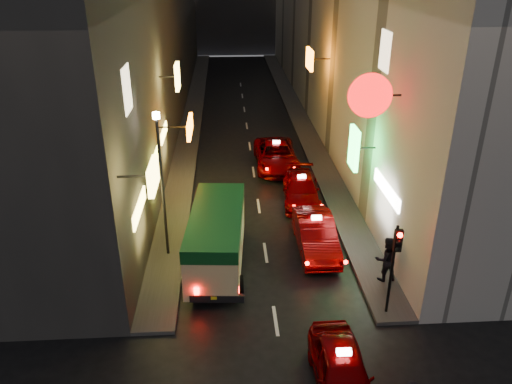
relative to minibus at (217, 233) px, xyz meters
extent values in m
cube|color=#FBD757|center=(-1.82, -3.10, 3.91)|extent=(0.18, 1.54, 0.86)
cube|color=orange|center=(-1.35, 6.89, 2.29)|extent=(0.18, 2.48, 0.78)
cube|color=#FBD757|center=(-1.98, 8.69, 4.45)|extent=(0.18, 1.22, 1.35)
cube|color=#FBD757|center=(-2.92, -0.33, 1.42)|extent=(0.10, 2.85, 0.55)
cube|color=#FFFB3F|center=(-2.92, 4.00, 1.42)|extent=(0.10, 3.90, 0.55)
cube|color=#FBD757|center=(-2.92, 8.64, 1.42)|extent=(0.10, 2.64, 0.55)
cube|color=#FFE5B2|center=(-2.93, -0.10, 5.92)|extent=(0.06, 1.30, 1.60)
cylinder|color=#F20A0A|center=(5.88, 0.47, 5.42)|extent=(1.67, 0.18, 1.67)
cube|color=#32FF54|center=(6.10, 2.82, 2.47)|extent=(0.18, 1.23, 1.84)
cube|color=orange|center=(5.78, 13.63, 4.36)|extent=(0.18, 1.88, 1.24)
cube|color=white|center=(7.04, 0.69, 1.42)|extent=(0.10, 3.32, 0.55)
cube|color=#FFE5B2|center=(7.05, 2.90, 6.62)|extent=(0.06, 1.30, 1.60)
cube|color=#454340|center=(-2.19, 21.90, -1.50)|extent=(1.50, 52.00, 0.15)
cube|color=#454340|center=(6.31, 21.90, -1.50)|extent=(1.50, 52.00, 0.15)
cube|color=#D2BD83|center=(0.00, -0.02, -0.16)|extent=(2.44, 5.88, 2.11)
cube|color=#0C3D1A|center=(0.00, -0.02, 0.66)|extent=(2.46, 5.90, 0.53)
cube|color=black|center=(0.00, 0.27, 0.05)|extent=(2.30, 3.59, 0.48)
cube|color=black|center=(0.00, -2.84, -1.07)|extent=(1.98, 0.33, 0.29)
cube|color=#FF0A05|center=(-0.72, -2.91, -0.68)|extent=(0.17, 0.06, 0.27)
cube|color=#FF0A05|center=(0.72, -2.91, -0.68)|extent=(0.17, 0.06, 0.27)
cylinder|color=black|center=(-0.89, 1.82, -1.21)|extent=(0.21, 0.73, 0.73)
cylinder|color=black|center=(0.89, -1.86, -1.21)|extent=(0.21, 0.73, 0.73)
imported|color=#6B0001|center=(3.69, -6.80, -0.78)|extent=(2.06, 5.01, 1.59)
cube|color=white|center=(3.69, -6.80, 0.11)|extent=(0.42, 0.18, 0.16)
imported|color=#6B0001|center=(4.26, 1.07, -0.72)|extent=(2.21, 5.40, 1.72)
cube|color=white|center=(4.26, 1.07, 0.23)|extent=(0.42, 0.18, 0.16)
sphere|color=#FF0A05|center=(3.50, -1.38, -0.69)|extent=(0.16, 0.16, 0.16)
sphere|color=#FF0A05|center=(5.02, -1.38, -0.69)|extent=(0.16, 0.16, 0.16)
imported|color=#6B0001|center=(4.33, 5.87, -0.81)|extent=(2.35, 4.95, 1.53)
cube|color=white|center=(4.33, 5.87, 0.04)|extent=(0.43, 0.21, 0.16)
sphere|color=#FF0A05|center=(3.65, 3.69, -0.79)|extent=(0.16, 0.16, 0.16)
sphere|color=#FF0A05|center=(5.01, 3.69, -0.79)|extent=(0.16, 0.16, 0.16)
imported|color=#6B0001|center=(3.49, 10.67, -0.70)|extent=(2.28, 5.51, 1.75)
cube|color=white|center=(3.49, 10.67, 0.26)|extent=(0.42, 0.18, 0.16)
sphere|color=#FF0A05|center=(2.71, 8.18, -0.68)|extent=(0.16, 0.16, 0.16)
sphere|color=#FF0A05|center=(4.26, 8.18, -0.68)|extent=(0.16, 0.16, 0.16)
imported|color=black|center=(6.54, -1.56, -0.37)|extent=(0.84, 0.58, 2.11)
cylinder|color=black|center=(6.06, -3.50, 0.32)|extent=(0.10, 0.10, 3.50)
cube|color=black|center=(6.06, -3.68, 1.62)|extent=(0.26, 0.18, 0.80)
sphere|color=#FF0A05|center=(6.06, -3.79, 1.89)|extent=(0.18, 0.18, 0.18)
sphere|color=black|center=(6.06, -3.79, 1.62)|extent=(0.17, 0.17, 0.17)
sphere|color=black|center=(6.06, -3.79, 1.35)|extent=(0.17, 0.17, 0.17)
cylinder|color=black|center=(-2.14, 0.90, 1.57)|extent=(0.12, 0.12, 6.00)
cylinder|color=#FFE5BF|center=(-2.14, 0.90, 4.67)|extent=(0.28, 0.28, 0.25)
camera|label=1|loc=(0.50, -17.54, 10.12)|focal=35.00mm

